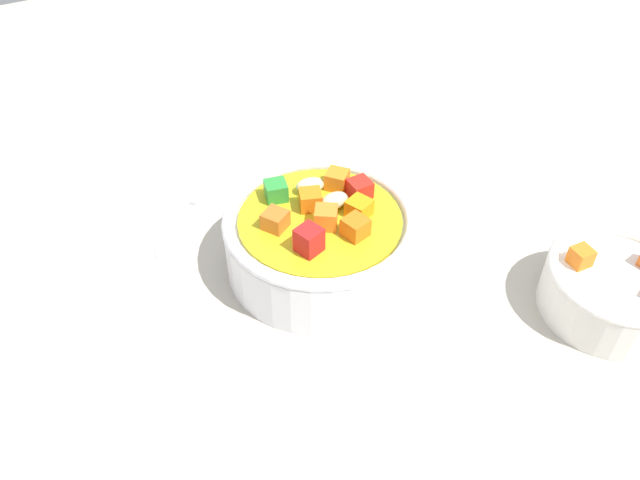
{
  "coord_description": "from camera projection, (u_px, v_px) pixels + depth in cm",
  "views": [
    {
      "loc": [
        -33.65,
        18.56,
        38.19
      ],
      "look_at": [
        0.0,
        0.0,
        2.89
      ],
      "focal_mm": 36.0,
      "sensor_mm": 36.0,
      "label": 1
    }
  ],
  "objects": [
    {
      "name": "spoon",
      "position": [
        194.0,
        198.0,
        0.6
      ],
      "size": [
        15.56,
        13.58,
        0.82
      ],
      "rotation": [
        0.0,
        0.0,
        2.44
      ],
      "color": "silver",
      "rests_on": "ground_plane"
    },
    {
      "name": "ground_plane",
      "position": [
        320.0,
        273.0,
        0.55
      ],
      "size": [
        140.0,
        140.0,
        2.0
      ],
      "primitive_type": "cube",
      "color": "#BAB2A0"
    },
    {
      "name": "soup_bowl_main",
      "position": [
        320.0,
        238.0,
        0.52
      ],
      "size": [
        15.58,
        15.58,
        7.26
      ],
      "color": "white",
      "rests_on": "ground_plane"
    },
    {
      "name": "side_bowl_small",
      "position": [
        614.0,
        288.0,
        0.49
      ],
      "size": [
        10.74,
        10.74,
        5.22
      ],
      "color": "white",
      "rests_on": "ground_plane"
    }
  ]
}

